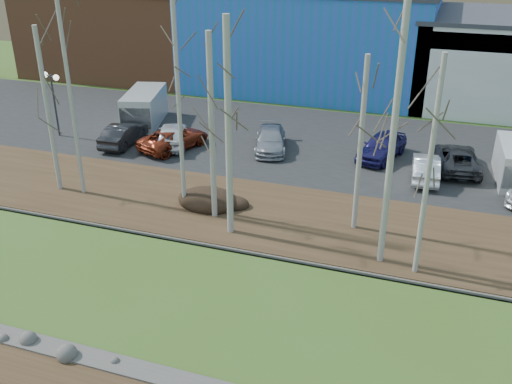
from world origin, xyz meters
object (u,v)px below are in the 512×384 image
at_px(car_5, 426,168).
at_px(van_grey, 144,108).
at_px(car_4, 382,146).
at_px(car_1, 123,134).
at_px(car_2, 174,138).
at_px(car_3, 271,140).
at_px(car_6, 457,158).
at_px(street_lamp, 52,87).
at_px(car_0, 172,134).

distance_m(car_5, van_grey, 19.56).
bearing_deg(car_4, car_1, -153.91).
height_order(car_2, van_grey, van_grey).
bearing_deg(car_3, car_6, -13.58).
relative_size(car_5, car_6, 0.83).
xyz_separation_m(car_1, car_2, (3.32, 0.44, -0.04)).
bearing_deg(car_2, street_lamp, 22.91).
bearing_deg(car_3, street_lamp, 172.31).
distance_m(car_1, car_4, 16.01).
xyz_separation_m(car_1, car_3, (9.05, 2.20, -0.04)).
height_order(car_2, car_6, car_6).
height_order(car_4, van_grey, van_grey).
relative_size(car_1, car_5, 1.05).
relative_size(car_2, car_4, 1.06).
relative_size(car_0, car_5, 1.09).
relative_size(car_4, car_5, 1.11).
relative_size(street_lamp, car_2, 0.88).
distance_m(car_2, car_5, 15.12).
xyz_separation_m(car_5, car_6, (1.59, 1.99, 0.01)).
bearing_deg(car_6, street_lamp, -3.04).
distance_m(car_0, car_4, 12.93).
bearing_deg(car_2, car_0, -31.91).
distance_m(car_5, car_6, 2.54).
relative_size(car_4, van_grey, 0.80).
bearing_deg(car_2, car_6, -151.59).
height_order(car_0, car_2, car_0).
distance_m(car_1, car_5, 18.44).
bearing_deg(street_lamp, car_3, 28.00).
distance_m(street_lamp, car_1, 5.61).
bearing_deg(car_0, car_2, 105.83).
height_order(street_lamp, car_1, street_lamp).
bearing_deg(car_6, van_grey, -12.91).
xyz_separation_m(street_lamp, car_4, (20.71, 2.86, -2.51)).
height_order(street_lamp, car_0, street_lamp).
relative_size(car_4, car_6, 0.92).
bearing_deg(car_0, street_lamp, -16.04).
bearing_deg(car_3, car_2, -179.02).
bearing_deg(car_4, car_6, 11.34).
xyz_separation_m(car_2, car_5, (15.12, 0.26, 0.00)).
bearing_deg(car_1, street_lamp, -5.27).
xyz_separation_m(street_lamp, car_5, (23.42, 0.57, -2.61)).
bearing_deg(car_5, street_lamp, -3.01).
bearing_deg(street_lamp, van_grey, 63.62).
bearing_deg(van_grey, street_lamp, -151.63).
xyz_separation_m(car_0, car_2, (0.34, -0.45, -0.09)).
distance_m(street_lamp, car_4, 21.06).
height_order(car_1, car_6, car_1).
bearing_deg(car_4, car_0, -155.32).
height_order(street_lamp, car_3, street_lamp).
relative_size(car_1, car_2, 0.89).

